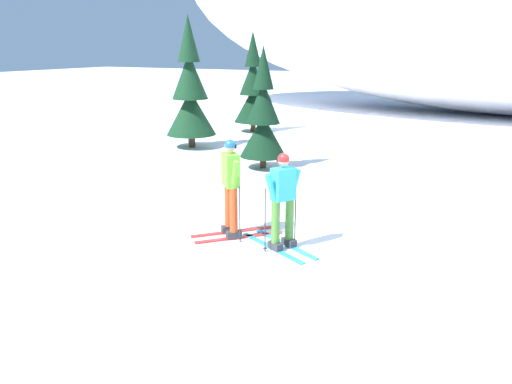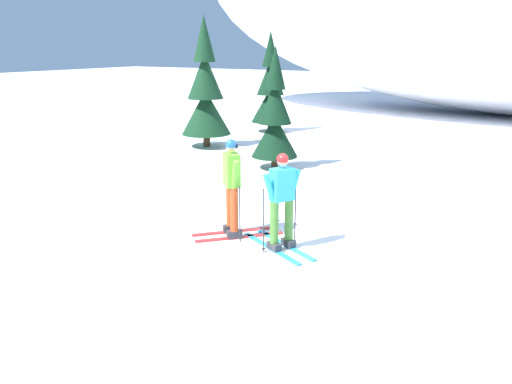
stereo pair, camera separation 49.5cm
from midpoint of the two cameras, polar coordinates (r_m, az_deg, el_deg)
The scene contains 6 objects.
ground_plane at distance 8.78m, azimuth 8.30°, elevation -7.41°, with size 120.00×120.00×0.00m, color white.
skier_lime_jacket at distance 9.43m, azimuth -1.16°, elevation 0.67°, with size 1.48×1.51×1.84m.
skier_cyan_jacket at distance 8.83m, azimuth 4.47°, elevation -0.97°, with size 1.70×1.16×1.72m.
pine_tree_far_left at distance 18.10m, azimuth -4.84°, elevation 10.87°, with size 1.72×1.72×4.46m.
pine_tree_center_left at distance 21.37m, azimuth 2.28°, elevation 11.19°, with size 1.55×1.55×4.02m.
pine_tree_center_right at distance 14.79m, azimuth 3.08°, elevation 8.16°, with size 1.34×1.34×3.47m.
Camera 2 is at (3.14, -7.40, 3.46)m, focal length 36.02 mm.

